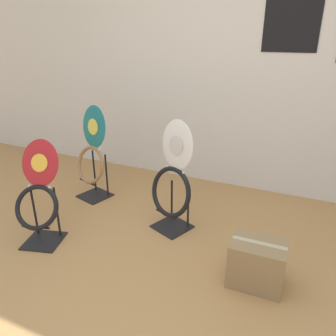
# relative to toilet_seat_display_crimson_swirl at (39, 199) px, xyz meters

# --- Properties ---
(ground_plane) EXTENTS (14.00, 14.00, 0.00)m
(ground_plane) POSITION_rel_toilet_seat_display_crimson_swirl_xyz_m (1.05, -0.48, -0.37)
(ground_plane) COLOR #B7844C
(wall_back) EXTENTS (8.00, 0.07, 2.60)m
(wall_back) POSITION_rel_toilet_seat_display_crimson_swirl_xyz_m (1.06, 1.67, 0.93)
(wall_back) COLOR silver
(wall_back) RESTS_ON ground_plane
(toilet_seat_display_crimson_swirl) EXTENTS (0.40, 0.40, 0.81)m
(toilet_seat_display_crimson_swirl) POSITION_rel_toilet_seat_display_crimson_swirl_xyz_m (0.00, 0.00, 0.00)
(toilet_seat_display_crimson_swirl) COLOR black
(toilet_seat_display_crimson_swirl) RESTS_ON ground_plane
(toilet_seat_display_white_plain) EXTENTS (0.45, 0.36, 0.94)m
(toilet_seat_display_white_plain) POSITION_rel_toilet_seat_display_crimson_swirl_xyz_m (0.87, 0.59, 0.05)
(toilet_seat_display_white_plain) COLOR black
(toilet_seat_display_white_plain) RESTS_ON ground_plane
(toilet_seat_display_teal_sax) EXTENTS (0.41, 0.35, 0.92)m
(toilet_seat_display_teal_sax) POSITION_rel_toilet_seat_display_crimson_swirl_xyz_m (-0.08, 0.81, 0.06)
(toilet_seat_display_teal_sax) COLOR black
(toilet_seat_display_teal_sax) RESTS_ON ground_plane
(storage_box) EXTENTS (0.36, 0.27, 0.32)m
(storage_box) POSITION_rel_toilet_seat_display_crimson_swirl_xyz_m (1.64, 0.20, -0.22)
(storage_box) COLOR #93754C
(storage_box) RESTS_ON ground_plane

